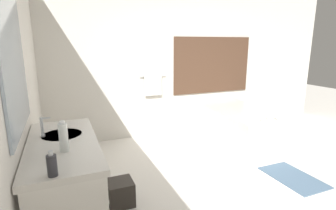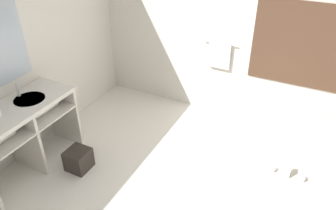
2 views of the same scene
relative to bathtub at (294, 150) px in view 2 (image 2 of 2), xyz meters
name	(u,v)px [view 2 (image 2 of 2)]	position (x,y,z in m)	size (l,w,h in m)	color
wall_back_with_blinds	(247,32)	(-0.95, 0.92, 1.02)	(7.40, 0.13, 2.70)	silver
vanity_counter	(23,124)	(-2.88, -1.36, 0.32)	(0.57, 1.35, 0.90)	silver
sink_faucet	(18,89)	(-3.04, -1.18, 0.66)	(0.09, 0.04, 0.18)	silver
bathtub	(294,150)	(0.00, 0.00, 0.00)	(0.93, 1.76, 0.71)	silver
waste_bin	(79,159)	(-2.36, -1.12, -0.19)	(0.27, 0.27, 0.27)	#2D2823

